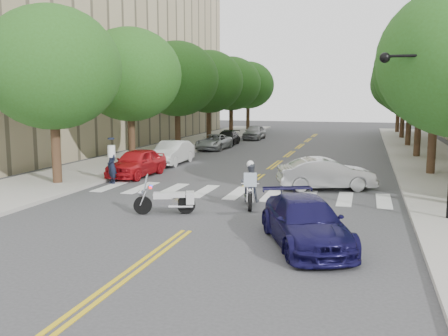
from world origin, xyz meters
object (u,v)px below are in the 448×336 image
at_px(officer_standing, 112,165).
at_px(convertible, 326,174).
at_px(motorcycle_police, 250,186).
at_px(motorcycle_parked, 170,200).
at_px(sedan_blue, 305,222).

bearing_deg(officer_standing, convertible, 45.04).
distance_m(motorcycle_police, officer_standing, 8.20).
xyz_separation_m(motorcycle_parked, convertible, (5.09, 6.45, 0.22)).
relative_size(convertible, sedan_blue, 0.94).
relative_size(motorcycle_police, officer_standing, 1.21).
relative_size(motorcycle_police, convertible, 0.50).
bearing_deg(officer_standing, motorcycle_police, 15.97).
bearing_deg(convertible, motorcycle_parked, 122.68).
distance_m(officer_standing, sedan_blue, 12.85).
distance_m(motorcycle_police, motorcycle_parked, 3.28).
bearing_deg(convertible, motorcycle_police, 130.35).
bearing_deg(motorcycle_police, officer_standing, -34.38).
distance_m(motorcycle_parked, convertible, 8.22).
distance_m(motorcycle_police, sedan_blue, 5.37).
xyz_separation_m(motorcycle_police, officer_standing, (-7.62, 3.01, 0.11)).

